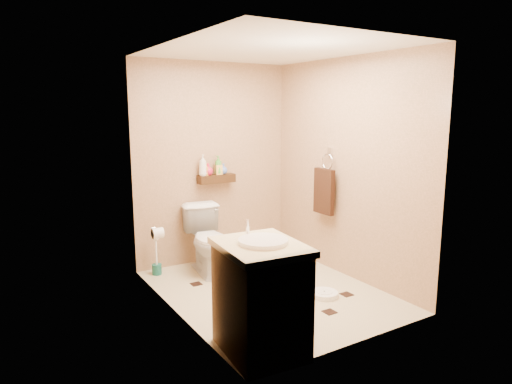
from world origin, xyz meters
TOP-DOWN VIEW (x-y plane):
  - ground at (0.00, 0.00)m, footprint 2.50×2.50m
  - wall_back at (0.00, 1.25)m, footprint 2.00×0.04m
  - wall_front at (0.00, -1.25)m, footprint 2.00×0.04m
  - wall_left at (-1.00, 0.00)m, footprint 0.04×2.50m
  - wall_right at (1.00, 0.00)m, footprint 0.04×2.50m
  - ceiling at (0.00, 0.00)m, footprint 2.00×2.50m
  - wall_shelf at (0.00, 1.17)m, footprint 0.46×0.14m
  - floor_accents at (0.06, -0.05)m, footprint 1.29×1.38m
  - toilet at (-0.28, 0.83)m, footprint 0.52×0.80m
  - vanity at (-0.70, -0.95)m, footprint 0.65×0.76m
  - bathroom_scale at (0.39, -0.41)m, footprint 0.31×0.31m
  - toilet_brush at (-0.82, 1.07)m, footprint 0.11×0.11m
  - towel_ring at (0.91, 0.25)m, footprint 0.12×0.30m
  - toilet_paper at (-0.94, 0.65)m, footprint 0.12×0.11m
  - bottle_a at (-0.18, 1.17)m, footprint 0.14×0.14m
  - bottle_b at (-0.13, 1.17)m, footprint 0.10×0.10m
  - bottle_c at (-0.11, 1.17)m, footprint 0.15×0.15m
  - bottle_d at (0.03, 1.17)m, footprint 0.12×0.12m
  - bottle_e at (0.03, 1.17)m, footprint 0.09×0.09m
  - bottle_f at (0.09, 1.17)m, footprint 0.14×0.14m

SIDE VIEW (x-z plane):
  - ground at x=0.00m, z-range 0.00..0.00m
  - floor_accents at x=0.06m, z-range 0.00..0.01m
  - bathroom_scale at x=0.39m, z-range 0.00..0.05m
  - toilet_brush at x=-0.82m, z-range -0.07..0.40m
  - toilet at x=-0.28m, z-range 0.00..0.76m
  - vanity at x=-0.70m, z-range -0.05..0.95m
  - toilet_paper at x=-0.94m, z-range 0.54..0.66m
  - towel_ring at x=0.91m, z-range 0.57..1.33m
  - wall_shelf at x=0.00m, z-range 0.97..1.07m
  - bottle_f at x=0.09m, z-range 1.07..1.20m
  - bottle_c at x=-0.11m, z-range 1.07..1.21m
  - bottle_b at x=-0.13m, z-range 1.07..1.22m
  - bottle_e at x=0.03m, z-range 1.07..1.25m
  - bottle_d at x=0.03m, z-range 1.07..1.30m
  - bottle_a at x=-0.18m, z-range 1.07..1.32m
  - wall_back at x=0.00m, z-range 0.00..2.40m
  - wall_front at x=0.00m, z-range 0.00..2.40m
  - wall_left at x=-1.00m, z-range 0.00..2.40m
  - wall_right at x=1.00m, z-range 0.00..2.40m
  - ceiling at x=0.00m, z-range 2.39..2.41m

